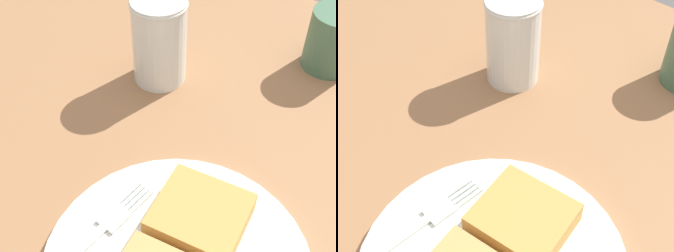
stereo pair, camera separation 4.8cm
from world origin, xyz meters
The scene contains 3 objects.
toast_slice_middle centered at (4.66, 1.58, 4.84)cm, with size 7.60×8.27×2.51cm, color #C69145.
fork centered at (-1.78, 8.82, 3.76)cm, with size 16.06×3.07×0.36cm.
syrup_jar centered at (21.51, 17.69, 7.38)cm, with size 6.89×6.89×11.22cm.
Camera 2 is at (-14.05, -13.12, 41.64)cm, focal length 50.00 mm.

